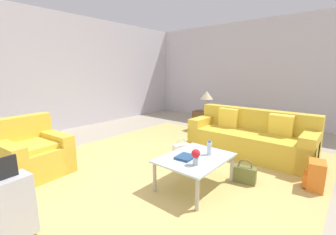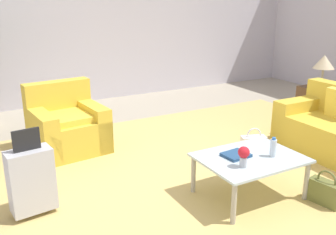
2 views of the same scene
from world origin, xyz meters
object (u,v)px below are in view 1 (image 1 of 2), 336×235
object	(u,v)px
coffee_table	(195,160)
backpack_orange	(315,176)
handbag_olive	(245,174)
suitcase_silver	(8,209)
couch	(250,139)
armchair	(32,155)
table_lamp	(207,96)
handbag_white	(181,150)
water_bottle	(209,148)
flower_vase	(196,156)
side_table	(206,120)
coffee_table_book	(185,157)

from	to	relation	value
coffee_table	backpack_orange	distance (m)	1.64
backpack_orange	coffee_table	bearing A→B (deg)	127.75
handbag_olive	suitcase_silver	bearing A→B (deg)	155.05
couch	armchair	distance (m)	3.84
table_lamp	handbag_white	world-z (taller)	table_lamp
water_bottle	suitcase_silver	distance (m)	2.35
armchair	flower_vase	bearing A→B (deg)	-64.88
suitcase_silver	backpack_orange	size ratio (longest dim) A/B	2.12
suitcase_silver	armchair	bearing A→B (deg)	64.75
suitcase_silver	backpack_orange	xyz separation A→B (m)	(3.00, -1.99, -0.16)
side_table	suitcase_silver	bearing A→B (deg)	-170.54
armchair	handbag_white	distance (m)	2.49
side_table	handbag_white	size ratio (longest dim) A/B	1.54
flower_vase	coffee_table	bearing A→B (deg)	34.29
coffee_table	backpack_orange	world-z (taller)	coffee_table
water_bottle	coffee_table_book	bearing A→B (deg)	150.64
backpack_orange	handbag_olive	bearing A→B (deg)	118.84
coffee_table_book	flower_vase	distance (m)	0.27
handbag_white	table_lamp	bearing A→B (deg)	18.41
couch	coffee_table	world-z (taller)	couch
water_bottle	handbag_olive	size ratio (longest dim) A/B	0.57
couch	suitcase_silver	distance (m)	3.87
water_bottle	table_lamp	distance (m)	3.08
side_table	handbag_olive	distance (m)	3.00
armchair	handbag_olive	xyz separation A→B (m)	(1.87, -2.66, -0.17)
water_bottle	backpack_orange	world-z (taller)	water_bottle
flower_vase	backpack_orange	world-z (taller)	flower_vase
couch	coffee_table_book	xyz separation A→B (m)	(-1.91, 0.18, 0.15)
flower_vase	suitcase_silver	world-z (taller)	suitcase_silver
suitcase_silver	couch	bearing A→B (deg)	-11.92
couch	armchair	xyz separation A→B (m)	(-3.10, 2.27, 0.00)
coffee_table	backpack_orange	bearing A→B (deg)	-52.25
suitcase_silver	handbag_white	bearing A→B (deg)	2.67
suitcase_silver	handbag_olive	world-z (taller)	suitcase_silver
side_table	handbag_olive	world-z (taller)	side_table
coffee_table	side_table	distance (m)	3.18
coffee_table_book	handbag_olive	world-z (taller)	coffee_table_book
coffee_table_book	table_lamp	bearing A→B (deg)	21.12
coffee_table	suitcase_silver	bearing A→B (deg)	160.71
flower_vase	armchair	bearing A→B (deg)	115.12
handbag_white	backpack_orange	xyz separation A→B (m)	(0.21, -2.12, 0.06)
armchair	water_bottle	world-z (taller)	armchair
table_lamp	backpack_orange	world-z (taller)	table_lamp
couch	handbag_olive	world-z (taller)	couch
coffee_table	coffee_table_book	distance (m)	0.16
coffee_table	water_bottle	size ratio (longest dim) A/B	4.98
flower_vase	side_table	bearing A→B (deg)	28.65
side_table	handbag_white	distance (m)	2.13
couch	water_bottle	world-z (taller)	couch
water_bottle	side_table	bearing A→B (deg)	31.61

